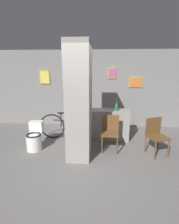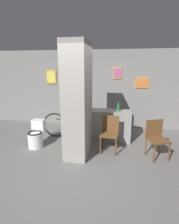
% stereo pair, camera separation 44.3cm
% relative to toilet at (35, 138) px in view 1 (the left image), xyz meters
% --- Properties ---
extents(ground_plane, '(14.00, 14.00, 0.00)m').
position_rel_toilet_xyz_m(ground_plane, '(1.31, -0.64, -0.29)').
color(ground_plane, slate).
extents(wall_back, '(8.00, 0.09, 2.60)m').
position_rel_toilet_xyz_m(wall_back, '(1.31, 1.99, 1.01)').
color(wall_back, gray).
rests_on(wall_back, ground_plane).
extents(pillar_center, '(0.55, 0.95, 2.60)m').
position_rel_toilet_xyz_m(pillar_center, '(1.19, -0.16, 1.01)').
color(pillar_center, gray).
rests_on(pillar_center, ground_plane).
extents(counter_shelf, '(1.32, 0.44, 0.88)m').
position_rel_toilet_xyz_m(counter_shelf, '(1.81, 0.75, 0.15)').
color(counter_shelf, gray).
rests_on(counter_shelf, ground_plane).
extents(toilet, '(0.38, 0.54, 0.69)m').
position_rel_toilet_xyz_m(toilet, '(0.00, 0.00, 0.00)').
color(toilet, white).
rests_on(toilet, ground_plane).
extents(chair_near_pillar, '(0.45, 0.45, 0.88)m').
position_rel_toilet_xyz_m(chair_near_pillar, '(1.93, 0.13, 0.20)').
color(chair_near_pillar, brown).
rests_on(chair_near_pillar, ground_plane).
extents(chair_by_doorway, '(0.55, 0.55, 0.88)m').
position_rel_toilet_xyz_m(chair_by_doorway, '(3.01, -0.02, 0.20)').
color(chair_by_doorway, brown).
rests_on(chair_by_doorway, ground_plane).
extents(bicycle, '(1.82, 0.42, 0.79)m').
position_rel_toilet_xyz_m(bicycle, '(0.80, 0.71, 0.09)').
color(bicycle, black).
rests_on(bicycle, ground_plane).
extents(bottle_tall, '(0.08, 0.08, 0.28)m').
position_rel_toilet_xyz_m(bottle_tall, '(2.10, 0.69, 0.69)').
color(bottle_tall, '#267233').
rests_on(bottle_tall, counter_shelf).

